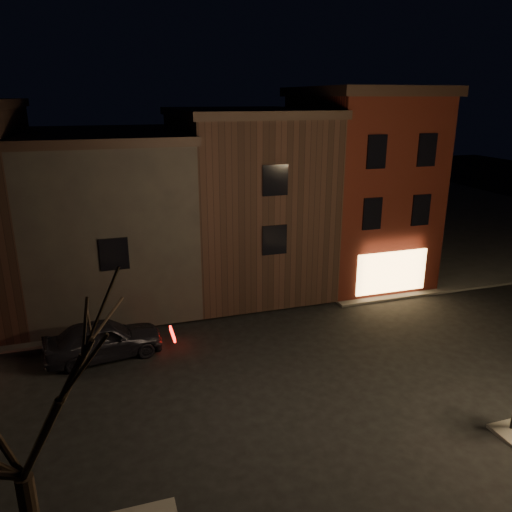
{
  "coord_description": "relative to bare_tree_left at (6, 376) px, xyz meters",
  "views": [
    {
      "loc": [
        -6.16,
        -15.65,
        10.12
      ],
      "look_at": [
        0.42,
        4.91,
        3.2
      ],
      "focal_mm": 35.0,
      "sensor_mm": 36.0,
      "label": 1
    }
  ],
  "objects": [
    {
      "name": "row_building_b",
      "position": [
        2.25,
        17.5,
        -1.1
      ],
      "size": [
        7.8,
        10.3,
        8.4
      ],
      "color": "black",
      "rests_on": "ground"
    },
    {
      "name": "row_building_a",
      "position": [
        9.5,
        17.5,
        -0.6
      ],
      "size": [
        7.3,
        10.3,
        9.4
      ],
      "color": "black",
      "rests_on": "ground"
    },
    {
      "name": "sidewalk_far_right",
      "position": [
        28.0,
        27.0,
        -5.37
      ],
      "size": [
        30.0,
        30.0,
        0.12
      ],
      "primitive_type": "cube",
      "color": "#2D2B28",
      "rests_on": "ground"
    },
    {
      "name": "ground",
      "position": [
        8.0,
        7.0,
        -5.43
      ],
      "size": [
        120.0,
        120.0,
        0.0
      ],
      "primitive_type": "plane",
      "color": "black",
      "rests_on": "ground"
    },
    {
      "name": "parked_car_a",
      "position": [
        1.5,
        10.47,
        -4.64
      ],
      "size": [
        4.84,
        2.43,
        1.58
      ],
      "primitive_type": "imported",
      "rotation": [
        0.0,
        0.0,
        1.7
      ],
      "color": "black",
      "rests_on": "ground"
    },
    {
      "name": "bare_tree_left",
      "position": [
        0.0,
        0.0,
        0.0
      ],
      "size": [
        5.6,
        5.6,
        7.5
      ],
      "color": "black",
      "rests_on": "sidewalk_near_left"
    },
    {
      "name": "corner_building",
      "position": [
        16.0,
        16.47,
        -0.03
      ],
      "size": [
        6.5,
        8.5,
        10.5
      ],
      "color": "#41120B",
      "rests_on": "ground"
    }
  ]
}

